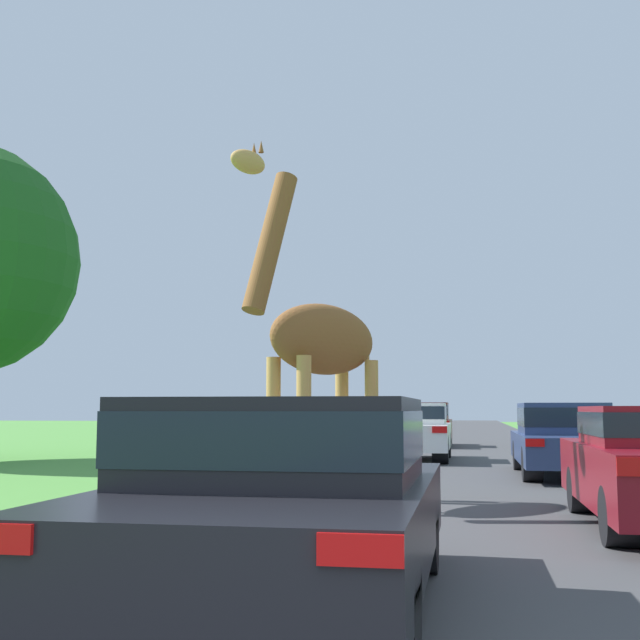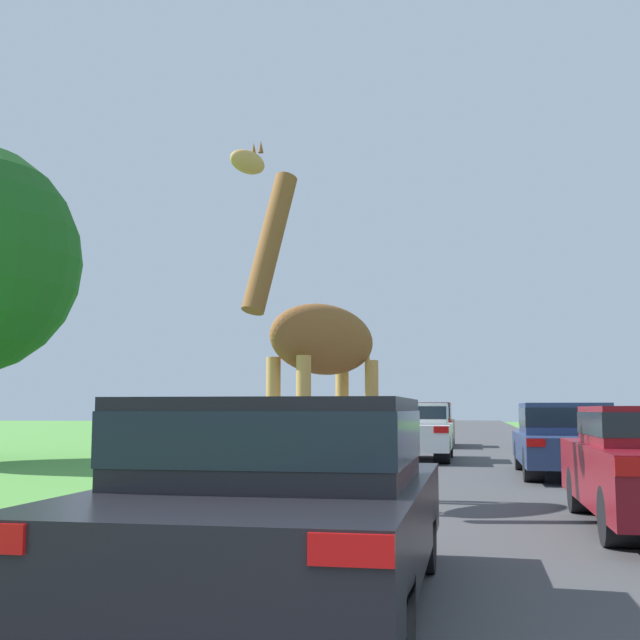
% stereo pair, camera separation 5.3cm
% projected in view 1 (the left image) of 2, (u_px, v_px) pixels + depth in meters
% --- Properties ---
extents(road, '(6.87, 120.00, 0.00)m').
position_uv_depth(road, '(459.00, 442.00, 30.69)').
color(road, '#424244').
rests_on(road, ground).
extents(giraffe_near_road, '(1.80, 2.61, 4.71)m').
position_uv_depth(giraffe_near_road, '(318.00, 344.00, 10.93)').
color(giraffe_near_road, tan).
rests_on(giraffe_near_road, ground).
extents(car_lead_maroon, '(1.94, 4.09, 1.35)m').
position_uv_depth(car_lead_maroon, '(282.00, 494.00, 5.32)').
color(car_lead_maroon, black).
rests_on(car_lead_maroon, ground).
extents(car_queue_right, '(1.88, 4.07, 1.42)m').
position_uv_depth(car_queue_right, '(412.00, 430.00, 20.12)').
color(car_queue_right, silver).
rests_on(car_queue_right, ground).
extents(car_queue_left, '(1.71, 4.80, 1.39)m').
position_uv_depth(car_queue_left, '(562.00, 437.00, 15.43)').
color(car_queue_left, navy).
rests_on(car_queue_left, ground).
extents(car_far_ahead, '(1.85, 4.03, 1.50)m').
position_uv_depth(car_far_ahead, '(424.00, 423.00, 27.74)').
color(car_far_ahead, '#561914').
rests_on(car_far_ahead, ground).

